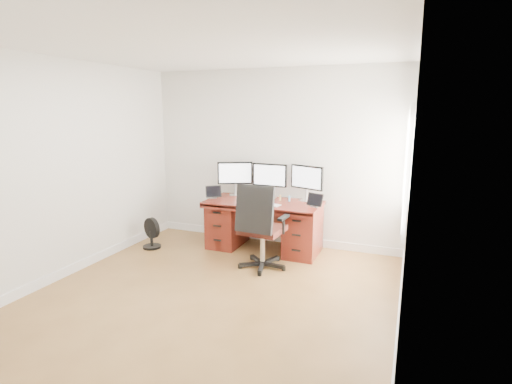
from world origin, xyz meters
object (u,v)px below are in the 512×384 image
(desk, at_px, (264,224))
(keyboard, at_px, (263,203))
(office_chair, at_px, (261,241))
(floor_fan, at_px, (151,234))
(monitor_center, at_px, (270,176))

(desk, relative_size, keyboard, 5.85)
(office_chair, relative_size, floor_fan, 2.45)
(floor_fan, bearing_deg, monitor_center, 46.34)
(monitor_center, height_order, keyboard, monitor_center)
(floor_fan, bearing_deg, keyboard, 33.10)
(floor_fan, distance_m, monitor_center, 2.01)
(desk, relative_size, floor_fan, 3.61)
(office_chair, distance_m, floor_fan, 1.86)
(keyboard, bearing_deg, office_chair, -91.22)
(desk, xyz_separation_m, keyboard, (0.05, -0.18, 0.36))
(desk, distance_m, monitor_center, 0.72)
(office_chair, bearing_deg, desk, 111.62)
(monitor_center, bearing_deg, office_chair, -74.20)
(desk, height_order, monitor_center, monitor_center)
(desk, distance_m, keyboard, 0.40)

